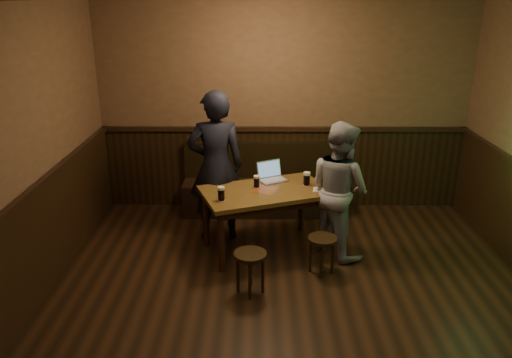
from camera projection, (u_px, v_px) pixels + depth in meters
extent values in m
cube|color=black|center=(297.00, 337.00, 4.42)|extent=(5.00, 6.00, 0.02)
cube|color=beige|center=(308.00, 0.00, 3.45)|extent=(5.00, 6.00, 0.02)
cube|color=brown|center=(284.00, 109.00, 6.76)|extent=(5.00, 0.02, 2.80)
cube|color=black|center=(283.00, 169.00, 7.03)|extent=(4.98, 0.04, 1.10)
cube|color=black|center=(7.00, 281.00, 4.24)|extent=(0.04, 5.98, 1.10)
cube|color=black|center=(284.00, 129.00, 6.80)|extent=(4.98, 0.06, 0.06)
cube|color=black|center=(264.00, 197.00, 6.89)|extent=(2.20, 0.50, 0.45)
cube|color=black|center=(264.00, 160.00, 6.91)|extent=(2.20, 0.10, 0.50)
cube|color=brown|center=(265.00, 192.00, 5.70)|extent=(1.60, 1.24, 0.05)
cube|color=black|center=(265.00, 198.00, 5.73)|extent=(1.44, 1.09, 0.08)
cube|color=maroon|center=(265.00, 190.00, 5.69)|extent=(0.35, 0.35, 0.00)
cylinder|color=black|center=(221.00, 242.00, 5.35)|extent=(0.07, 0.07, 0.70)
cylinder|color=black|center=(206.00, 219.00, 5.92)|extent=(0.07, 0.07, 0.70)
cylinder|color=black|center=(325.00, 225.00, 5.75)|extent=(0.07, 0.07, 0.70)
cylinder|color=black|center=(301.00, 205.00, 6.32)|extent=(0.07, 0.07, 0.70)
cylinder|color=black|center=(250.00, 255.00, 4.94)|extent=(0.33, 0.33, 0.04)
cylinder|color=black|center=(263.00, 274.00, 5.01)|extent=(0.03, 0.03, 0.43)
cylinder|color=black|center=(251.00, 267.00, 5.13)|extent=(0.03, 0.03, 0.43)
cylinder|color=black|center=(238.00, 273.00, 5.01)|extent=(0.03, 0.03, 0.43)
cylinder|color=black|center=(250.00, 280.00, 4.89)|extent=(0.03, 0.03, 0.43)
cylinder|color=black|center=(322.00, 239.00, 5.31)|extent=(0.36, 0.36, 0.04)
cylinder|color=black|center=(333.00, 257.00, 5.36)|extent=(0.03, 0.03, 0.40)
cylinder|color=black|center=(322.00, 251.00, 5.49)|extent=(0.03, 0.03, 0.40)
cylinder|color=black|center=(311.00, 255.00, 5.39)|extent=(0.03, 0.03, 0.40)
cylinder|color=black|center=(321.00, 261.00, 5.26)|extent=(0.03, 0.03, 0.40)
cylinder|color=#AD152F|center=(221.00, 200.00, 5.40)|extent=(0.10, 0.10, 0.00)
cylinder|color=silver|center=(221.00, 200.00, 5.40)|extent=(0.09, 0.09, 0.00)
cylinder|color=black|center=(221.00, 195.00, 5.38)|extent=(0.07, 0.07, 0.12)
cylinder|color=beige|center=(221.00, 188.00, 5.35)|extent=(0.08, 0.08, 0.03)
cylinder|color=#AD152F|center=(257.00, 187.00, 5.77)|extent=(0.09, 0.09, 0.00)
cylinder|color=silver|center=(257.00, 187.00, 5.77)|extent=(0.08, 0.08, 0.00)
cylinder|color=black|center=(257.00, 182.00, 5.75)|extent=(0.07, 0.07, 0.11)
cylinder|color=beige|center=(257.00, 177.00, 5.73)|extent=(0.07, 0.07, 0.03)
cylinder|color=#AD152F|center=(306.00, 185.00, 5.83)|extent=(0.11, 0.11, 0.00)
cylinder|color=silver|center=(307.00, 185.00, 5.83)|extent=(0.09, 0.09, 0.00)
cylinder|color=black|center=(307.00, 180.00, 5.81)|extent=(0.08, 0.08, 0.13)
cylinder|color=beige|center=(307.00, 173.00, 5.78)|extent=(0.08, 0.08, 0.03)
cube|color=silver|center=(273.00, 180.00, 5.97)|extent=(0.38, 0.34, 0.02)
cube|color=#B2B2B7|center=(273.00, 180.00, 5.97)|extent=(0.33, 0.28, 0.00)
cube|color=silver|center=(269.00, 169.00, 6.03)|extent=(0.31, 0.20, 0.21)
cube|color=#5779A3|center=(269.00, 169.00, 6.02)|extent=(0.28, 0.17, 0.18)
cube|color=silver|center=(323.00, 190.00, 5.69)|extent=(0.24, 0.19, 0.00)
imported|color=black|center=(216.00, 167.00, 5.95)|extent=(0.73, 0.53, 1.84)
imported|color=#97979C|center=(339.00, 189.00, 5.63)|extent=(0.93, 0.97, 1.57)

